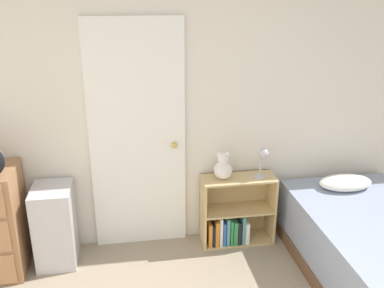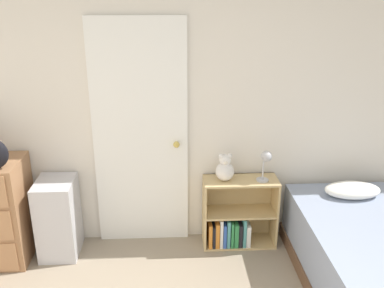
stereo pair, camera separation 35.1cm
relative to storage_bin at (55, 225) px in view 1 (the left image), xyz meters
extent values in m
cube|color=silver|center=(0.92, 0.25, 0.93)|extent=(10.00, 0.06, 2.55)
cube|color=white|center=(0.73, 0.20, 0.67)|extent=(0.82, 0.04, 2.03)
sphere|color=gold|center=(1.04, 0.15, 0.60)|extent=(0.06, 0.06, 0.06)
cube|color=silver|center=(0.00, 0.00, 0.00)|extent=(0.32, 0.39, 0.69)
cube|color=tan|center=(1.28, 0.06, -0.03)|extent=(0.02, 0.27, 0.64)
cube|color=tan|center=(1.92, 0.06, -0.03)|extent=(0.02, 0.27, 0.64)
cube|color=tan|center=(1.60, 0.06, -0.34)|extent=(0.62, 0.27, 0.02)
cube|color=tan|center=(1.60, 0.06, -0.03)|extent=(0.62, 0.27, 0.02)
cube|color=tan|center=(1.60, 0.06, 0.29)|extent=(0.62, 0.27, 0.02)
cube|color=tan|center=(1.60, 0.19, -0.03)|extent=(0.66, 0.01, 0.64)
cube|color=orange|center=(1.33, 0.05, -0.21)|extent=(0.03, 0.23, 0.23)
cube|color=black|center=(1.36, 0.02, -0.22)|extent=(0.02, 0.17, 0.21)
cube|color=orange|center=(1.39, 0.04, -0.21)|extent=(0.03, 0.20, 0.24)
cube|color=white|center=(1.43, 0.04, -0.19)|extent=(0.03, 0.22, 0.28)
cube|color=#3359B2|center=(1.46, 0.02, -0.22)|extent=(0.03, 0.17, 0.23)
cube|color=teal|center=(1.49, 0.01, -0.20)|extent=(0.03, 0.15, 0.27)
cube|color=#338C4C|center=(1.53, 0.04, -0.21)|extent=(0.02, 0.21, 0.24)
cube|color=#338C4C|center=(1.56, 0.02, -0.21)|extent=(0.04, 0.16, 0.23)
cube|color=black|center=(1.60, 0.03, -0.22)|extent=(0.03, 0.19, 0.22)
cube|color=teal|center=(1.64, 0.05, -0.19)|extent=(0.03, 0.22, 0.28)
cube|color=white|center=(1.67, 0.04, -0.22)|extent=(0.04, 0.22, 0.21)
sphere|color=silver|center=(1.46, 0.06, 0.38)|extent=(0.16, 0.16, 0.16)
sphere|color=silver|center=(1.46, 0.06, 0.49)|extent=(0.10, 0.10, 0.10)
sphere|color=silver|center=(1.46, 0.02, 0.48)|extent=(0.04, 0.04, 0.04)
sphere|color=silver|center=(1.42, 0.06, 0.52)|extent=(0.04, 0.04, 0.04)
sphere|color=silver|center=(1.49, 0.06, 0.52)|extent=(0.04, 0.04, 0.04)
cylinder|color=#B2B2B7|center=(1.78, 0.03, 0.30)|extent=(0.11, 0.11, 0.01)
cylinder|color=#B2B2B7|center=(1.78, 0.03, 0.40)|extent=(0.01, 0.01, 0.19)
sphere|color=#B2B2B7|center=(1.80, 0.02, 0.53)|extent=(0.10, 0.10, 0.10)
cube|color=brown|center=(2.55, -0.79, -0.29)|extent=(1.07, 1.98, 0.12)
ellipsoid|color=white|center=(2.55, -0.08, 0.24)|extent=(0.48, 0.28, 0.12)
camera|label=1|loc=(0.64, -3.28, 1.90)|focal=40.00mm
camera|label=2|loc=(0.99, -3.32, 1.90)|focal=40.00mm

